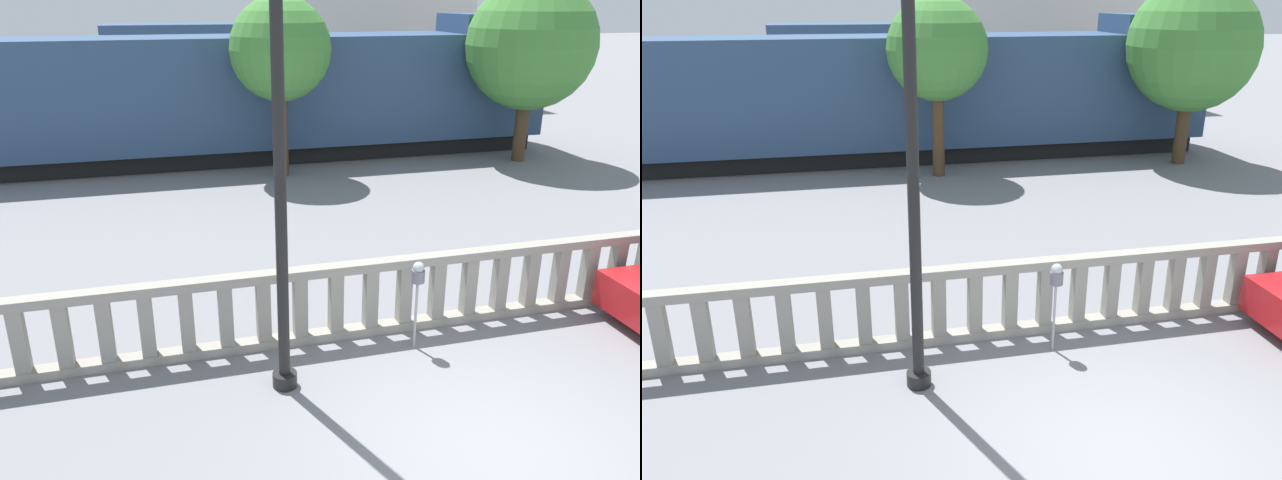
# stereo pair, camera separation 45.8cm
# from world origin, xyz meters

# --- Properties ---
(ground_plane) EXTENTS (160.00, 160.00, 0.00)m
(ground_plane) POSITION_xyz_m (0.00, 0.00, 0.00)
(ground_plane) COLOR slate
(balustrade) EXTENTS (17.81, 0.24, 1.23)m
(balustrade) POSITION_xyz_m (0.00, 2.99, 0.61)
(balustrade) COLOR gray
(balustrade) RESTS_ON ground
(lamppost) EXTENTS (0.37, 0.37, 6.49)m
(lamppost) POSITION_xyz_m (-2.15, 1.92, 3.57)
(lamppost) COLOR black
(lamppost) RESTS_ON ground
(parking_meter) EXTENTS (0.20, 0.20, 1.40)m
(parking_meter) POSITION_xyz_m (-0.05, 2.41, 1.15)
(parking_meter) COLOR #99999E
(parking_meter) RESTS_ON ground
(train_near) EXTENTS (29.00, 2.66, 4.47)m
(train_near) POSITION_xyz_m (-5.00, 14.82, 2.02)
(train_near) COLOR black
(train_near) RESTS_ON ground
(train_far) EXTENTS (23.39, 3.18, 4.24)m
(train_far) POSITION_xyz_m (6.03, 31.84, 1.91)
(train_far) COLOR black
(train_far) RESTS_ON ground
(tree_left) EXTENTS (3.93, 3.93, 5.58)m
(tree_left) POSITION_xyz_m (7.82, 12.39, 3.60)
(tree_left) COLOR #4C3823
(tree_left) RESTS_ON ground
(tree_right) EXTENTS (2.86, 2.86, 5.05)m
(tree_right) POSITION_xyz_m (0.04, 12.54, 3.59)
(tree_right) COLOR #4C3823
(tree_right) RESTS_ON ground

